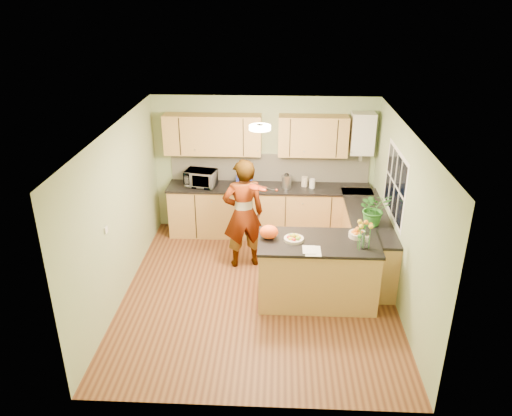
{
  "coord_description": "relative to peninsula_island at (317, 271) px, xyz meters",
  "views": [
    {
      "loc": [
        0.27,
        -6.36,
        4.24
      ],
      "look_at": [
        -0.06,
        0.5,
        1.16
      ],
      "focal_mm": 35.0,
      "sensor_mm": 36.0,
      "label": 1
    }
  ],
  "objects": [
    {
      "name": "flower_vase",
      "position": [
        0.6,
        -0.18,
        0.8
      ],
      "size": [
        0.26,
        0.26,
        0.48
      ],
      "rotation": [
        0.0,
        0.0,
        -0.15
      ],
      "color": "silver",
      "rests_on": "peninsula_island"
    },
    {
      "name": "papers",
      "position": [
        -0.1,
        -0.3,
        0.49
      ],
      "size": [
        0.21,
        0.29,
        0.01
      ],
      "primitive_type": "cube",
      "color": "silver",
      "rests_on": "peninsula_island"
    },
    {
      "name": "jar_cream",
      "position": [
        -0.12,
        2.16,
        0.54
      ],
      "size": [
        0.15,
        0.15,
        0.17
      ],
      "primitive_type": "cylinder",
      "rotation": [
        0.0,
        0.0,
        0.38
      ],
      "color": "beige",
      "rests_on": "back_counter"
    },
    {
      "name": "back_counter",
      "position": [
        -0.75,
        2.11,
        -0.02
      ],
      "size": [
        3.64,
        0.62,
        0.94
      ],
      "color": "#B38447",
      "rests_on": "floor"
    },
    {
      "name": "window_right",
      "position": [
        1.14,
        0.76,
        1.06
      ],
      "size": [
        0.01,
        1.3,
        1.05
      ],
      "color": "white",
      "rests_on": "wall_right"
    },
    {
      "name": "boiler",
      "position": [
        0.85,
        2.25,
        1.41
      ],
      "size": [
        0.4,
        0.3,
        0.86
      ],
      "color": "white",
      "rests_on": "wall_back"
    },
    {
      "name": "upper_cabinets",
      "position": [
        -1.02,
        2.24,
        1.36
      ],
      "size": [
        3.2,
        0.34,
        0.7
      ],
      "color": "#B38447",
      "rests_on": "wall_back"
    },
    {
      "name": "jar_white",
      "position": [
        0.02,
        2.09,
        0.53
      ],
      "size": [
        0.1,
        0.1,
        0.16
      ],
      "primitive_type": "cylinder",
      "rotation": [
        0.0,
        0.0,
        -0.0
      ],
      "color": "white",
      "rests_on": "back_counter"
    },
    {
      "name": "ceiling_lamp",
      "position": [
        -0.85,
        0.46,
        1.97
      ],
      "size": [
        0.3,
        0.3,
        0.07
      ],
      "color": "#FFEABF",
      "rests_on": "ceiling"
    },
    {
      "name": "violin",
      "position": [
        -0.93,
        0.76,
        0.97
      ],
      "size": [
        0.57,
        0.5,
        0.14
      ],
      "primitive_type": null,
      "rotation": [
        0.17,
        0.0,
        -0.61
      ],
      "color": "#501505",
      "rests_on": "violinist"
    },
    {
      "name": "light_switch",
      "position": [
        -2.83,
        -0.44,
        0.81
      ],
      "size": [
        0.02,
        0.09,
        0.09
      ],
      "primitive_type": "cube",
      "color": "white",
      "rests_on": "wall_left"
    },
    {
      "name": "orange_bag",
      "position": [
        -0.7,
        0.05,
        0.58
      ],
      "size": [
        0.32,
        0.3,
        0.2
      ],
      "primitive_type": "ellipsoid",
      "rotation": [
        0.0,
        0.0,
        0.38
      ],
      "color": "#FF5115",
      "rests_on": "peninsula_island"
    },
    {
      "name": "splashback",
      "position": [
        -0.75,
        2.39,
        0.71
      ],
      "size": [
        3.6,
        0.02,
        0.52
      ],
      "primitive_type": "cube",
      "color": "beige",
      "rests_on": "back_counter"
    },
    {
      "name": "floor",
      "position": [
        -0.85,
        0.16,
        -0.49
      ],
      "size": [
        4.5,
        4.5,
        0.0
      ],
      "primitive_type": "plane",
      "color": "#572D19",
      "rests_on": "ground"
    },
    {
      "name": "wall_front",
      "position": [
        -0.85,
        -2.09,
        0.76
      ],
      "size": [
        4.0,
        0.02,
        2.5
      ],
      "primitive_type": "cube",
      "color": "#95B07D",
      "rests_on": "floor"
    },
    {
      "name": "kettle",
      "position": [
        -0.44,
        2.07,
        0.58
      ],
      "size": [
        0.17,
        0.17,
        0.32
      ],
      "rotation": [
        0.0,
        0.0,
        0.36
      ],
      "color": "#B5B4B9",
      "rests_on": "back_counter"
    },
    {
      "name": "wall_left",
      "position": [
        -2.85,
        0.16,
        0.76
      ],
      "size": [
        0.02,
        4.5,
        2.5
      ],
      "primitive_type": "cube",
      "color": "#95B07D",
      "rests_on": "floor"
    },
    {
      "name": "orange_bowl",
      "position": [
        0.55,
        0.15,
        0.55
      ],
      "size": [
        0.24,
        0.24,
        0.14
      ],
      "color": "beige",
      "rests_on": "peninsula_island"
    },
    {
      "name": "right_counter",
      "position": [
        0.85,
        1.01,
        -0.02
      ],
      "size": [
        0.62,
        2.24,
        0.94
      ],
      "color": "#B38447",
      "rests_on": "floor"
    },
    {
      "name": "microwave",
      "position": [
        -1.97,
        2.08,
        0.6
      ],
      "size": [
        0.59,
        0.46,
        0.3
      ],
      "primitive_type": "imported",
      "rotation": [
        0.0,
        0.0,
        -0.19
      ],
      "color": "white",
      "rests_on": "back_counter"
    },
    {
      "name": "potted_plant",
      "position": [
        0.85,
        0.65,
        0.71
      ],
      "size": [
        0.53,
        0.48,
        0.52
      ],
      "primitive_type": "imported",
      "rotation": [
        0.0,
        0.0,
        0.18
      ],
      "color": "#2F7C29",
      "rests_on": "right_counter"
    },
    {
      "name": "ceiling",
      "position": [
        -0.85,
        0.16,
        2.01
      ],
      "size": [
        4.0,
        4.5,
        0.02
      ],
      "primitive_type": "cube",
      "color": "silver",
      "rests_on": "wall_back"
    },
    {
      "name": "violinist",
      "position": [
        -1.13,
        0.98,
        0.43
      ],
      "size": [
        0.76,
        0.59,
        1.83
      ],
      "primitive_type": "imported",
      "rotation": [
        0.0,
        0.0,
        3.4
      ],
      "color": "#DFAE88",
      "rests_on": "floor"
    },
    {
      "name": "wall_back",
      "position": [
        -0.85,
        2.41,
        0.76
      ],
      "size": [
        4.0,
        0.02,
        2.5
      ],
      "primitive_type": "cube",
      "color": "#95B07D",
      "rests_on": "floor"
    },
    {
      "name": "blue_box",
      "position": [
        -1.19,
        2.1,
        0.57
      ],
      "size": [
        0.29,
        0.21,
        0.23
      ],
      "primitive_type": "cube",
      "rotation": [
        0.0,
        0.0,
        -0.0
      ],
      "color": "navy",
      "rests_on": "back_counter"
    },
    {
      "name": "peninsula_island",
      "position": [
        0.0,
        0.0,
        0.0
      ],
      "size": [
        1.7,
        0.87,
        0.97
      ],
      "color": "#B38447",
      "rests_on": "floor"
    },
    {
      "name": "fruit_dish",
      "position": [
        -0.35,
        0.0,
        0.52
      ],
      "size": [
        0.28,
        0.28,
        0.1
      ],
      "color": "beige",
      "rests_on": "peninsula_island"
    },
    {
      "name": "wall_right",
      "position": [
        1.15,
        0.16,
        0.76
      ],
      "size": [
        0.02,
        4.5,
        2.5
      ],
      "primitive_type": "cube",
      "color": "#95B07D",
      "rests_on": "floor"
    }
  ]
}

